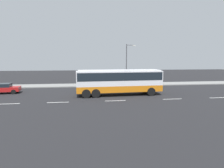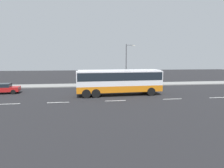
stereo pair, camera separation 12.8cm
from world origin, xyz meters
The scene contains 7 objects.
ground_plane centered at (0.00, 0.00, 0.00)m, with size 120.00×120.00×0.00m, color black.
sidewalk_curb centered at (0.00, 10.00, 0.07)m, with size 80.00×4.00×0.15m, color gray.
lane_centreline centered at (-1.90, -3.52, 0.00)m, with size 27.30×0.16×0.01m.
coach_bus centered at (-1.25, -0.09, 2.11)m, with size 11.43×3.22×3.39m.
car_red_compact centered at (-17.42, 3.19, 0.77)m, with size 4.77×2.30×1.43m.
pedestrian_near_curb centered at (-4.53, 9.27, 1.19)m, with size 0.32×0.32×1.79m.
street_lamp centered at (1.68, 8.37, 4.31)m, with size 1.65×0.24×7.31m.
Camera 1 is at (-5.53, -24.75, 4.78)m, focal length 30.15 mm.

